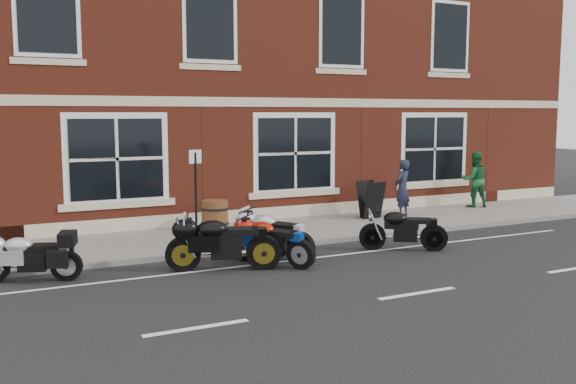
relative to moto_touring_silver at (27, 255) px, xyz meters
name	(u,v)px	position (x,y,z in m)	size (l,w,h in m)	color
ground	(329,259)	(5.95, -0.90, -0.51)	(80.00, 80.00, 0.00)	black
sidewalk	(270,233)	(5.95, 2.10, -0.45)	(30.00, 3.00, 0.12)	slate
kerb	(299,244)	(5.95, 0.52, -0.45)	(30.00, 0.16, 0.12)	slate
pub_building	(178,29)	(5.95, 9.60, 5.49)	(24.00, 12.00, 12.00)	maroon
moto_touring_silver	(27,255)	(0.00, 0.00, 0.00)	(1.80, 0.81, 1.24)	black
moto_sport_red	(270,240)	(4.59, -0.82, 0.01)	(1.18, 1.75, 0.90)	black
moto_sport_black	(221,241)	(3.51, -0.83, 0.09)	(2.18, 0.95, 1.03)	black
moto_sport_silver	(272,232)	(4.93, -0.17, 0.03)	(1.16, 1.84, 0.93)	black
moto_naked_black	(401,228)	(7.84, -0.90, 0.01)	(1.73, 1.20, 0.89)	black
pedestrian_left	(402,188)	(10.30, 2.36, 0.44)	(0.60, 0.40, 1.66)	#1C1E32
pedestrian_right	(474,180)	(13.54, 2.91, 0.49)	(0.85, 0.66, 1.75)	#18552C
a_board_sign	(371,200)	(9.34, 2.55, 0.15)	(0.64, 0.43, 1.07)	black
barrel_planter	(215,216)	(4.67, 2.67, 0.01)	(0.70, 0.70, 0.78)	#552816
parking_sign	(196,190)	(3.72, 1.30, 0.86)	(0.30, 0.07, 2.16)	black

